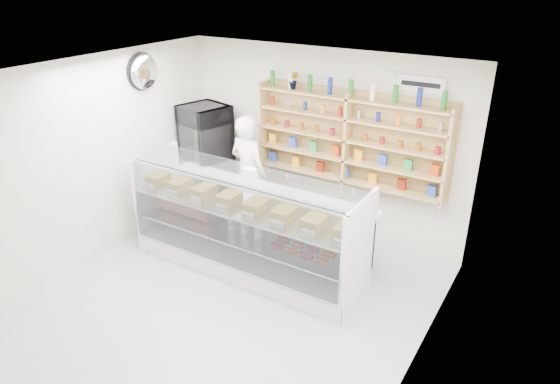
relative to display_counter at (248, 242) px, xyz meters
The scene contains 8 objects.
room 1.41m from the display_counter, 74.01° to the right, with size 5.00×5.00×5.00m.
display_counter is the anchor object (origin of this frame).
shop_worker 1.31m from the display_counter, 124.09° to the left, with size 0.67×0.44×1.83m, color white.
drinks_cooler 1.90m from the display_counter, 145.93° to the left, with size 0.80×0.79×1.85m.
wall_shelving 2.00m from the display_counter, 61.14° to the left, with size 2.84×0.28×1.33m.
potted_plant 2.40m from the display_counter, 94.87° to the left, with size 0.14×0.12×0.26m, color #1E6626.
security_mirror 2.82m from the display_counter, behind, with size 0.15×0.50×0.50m, color silver.
wall_sign 3.07m from the display_counter, 42.44° to the left, with size 0.62×0.03×0.20m, color white.
Camera 1 is at (3.19, -3.84, 3.83)m, focal length 32.00 mm.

